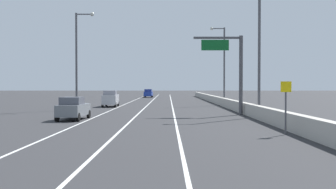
{
  "coord_description": "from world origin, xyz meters",
  "views": [
    {
      "loc": [
        0.92,
        -4.64,
        2.75
      ],
      "look_at": [
        0.93,
        35.33,
        1.87
      ],
      "focal_mm": 42.07,
      "sensor_mm": 36.0,
      "label": 1
    }
  ],
  "objects_px": {
    "car_blue_0": "(148,93)",
    "lamp_post_left_mid": "(78,55)",
    "lamp_post_right_third": "(223,61)",
    "car_silver_2": "(110,99)",
    "lamp_post_right_second": "(257,45)",
    "car_gray_1": "(73,108)",
    "speed_advisory_sign": "(286,103)",
    "overhead_sign_gantry": "(233,65)"
  },
  "relations": [
    {
      "from": "overhead_sign_gantry",
      "to": "speed_advisory_sign",
      "type": "distance_m",
      "value": 15.52
    },
    {
      "from": "car_silver_2",
      "to": "lamp_post_left_mid",
      "type": "bearing_deg",
      "value": -110.17
    },
    {
      "from": "lamp_post_right_second",
      "to": "car_blue_0",
      "type": "xyz_separation_m",
      "value": [
        -12.39,
        58.3,
        -5.33
      ]
    },
    {
      "from": "overhead_sign_gantry",
      "to": "lamp_post_right_third",
      "type": "relative_size",
      "value": 0.68
    },
    {
      "from": "lamp_post_right_third",
      "to": "car_silver_2",
      "type": "relative_size",
      "value": 2.31
    },
    {
      "from": "overhead_sign_gantry",
      "to": "lamp_post_left_mid",
      "type": "bearing_deg",
      "value": 155.45
    },
    {
      "from": "overhead_sign_gantry",
      "to": "lamp_post_left_mid",
      "type": "distance_m",
      "value": 18.06
    },
    {
      "from": "lamp_post_right_third",
      "to": "car_silver_2",
      "type": "bearing_deg",
      "value": -165.22
    },
    {
      "from": "lamp_post_right_third",
      "to": "lamp_post_left_mid",
      "type": "relative_size",
      "value": 1.0
    },
    {
      "from": "lamp_post_right_third",
      "to": "car_gray_1",
      "type": "xyz_separation_m",
      "value": [
        -15.44,
        -24.04,
        -5.38
      ]
    },
    {
      "from": "overhead_sign_gantry",
      "to": "speed_advisory_sign",
      "type": "xyz_separation_m",
      "value": [
        0.44,
        -15.23,
        -2.96
      ]
    },
    {
      "from": "speed_advisory_sign",
      "to": "car_blue_0",
      "type": "relative_size",
      "value": 0.64
    },
    {
      "from": "car_blue_0",
      "to": "lamp_post_left_mid",
      "type": "bearing_deg",
      "value": -96.59
    },
    {
      "from": "car_blue_0",
      "to": "overhead_sign_gantry",
      "type": "bearing_deg",
      "value": -78.97
    },
    {
      "from": "car_blue_0",
      "to": "car_silver_2",
      "type": "height_order",
      "value": "car_silver_2"
    },
    {
      "from": "lamp_post_left_mid",
      "to": "car_gray_1",
      "type": "distance_m",
      "value": 14.22
    },
    {
      "from": "car_blue_0",
      "to": "car_gray_1",
      "type": "bearing_deg",
      "value": -92.86
    },
    {
      "from": "speed_advisory_sign",
      "to": "car_blue_0",
      "type": "bearing_deg",
      "value": 99.04
    },
    {
      "from": "speed_advisory_sign",
      "to": "car_gray_1",
      "type": "distance_m",
      "value": 17.34
    },
    {
      "from": "lamp_post_right_second",
      "to": "lamp_post_left_mid",
      "type": "distance_m",
      "value": 20.67
    },
    {
      "from": "lamp_post_left_mid",
      "to": "car_blue_0",
      "type": "bearing_deg",
      "value": 83.41
    },
    {
      "from": "car_silver_2",
      "to": "car_gray_1",
      "type": "bearing_deg",
      "value": -90.27
    },
    {
      "from": "overhead_sign_gantry",
      "to": "lamp_post_left_mid",
      "type": "height_order",
      "value": "lamp_post_left_mid"
    },
    {
      "from": "lamp_post_right_second",
      "to": "lamp_post_right_third",
      "type": "bearing_deg",
      "value": 90.0
    },
    {
      "from": "lamp_post_right_second",
      "to": "car_gray_1",
      "type": "distance_m",
      "value": 16.56
    },
    {
      "from": "lamp_post_right_second",
      "to": "car_blue_0",
      "type": "distance_m",
      "value": 59.84
    },
    {
      "from": "lamp_post_right_third",
      "to": "car_blue_0",
      "type": "height_order",
      "value": "lamp_post_right_third"
    },
    {
      "from": "car_blue_0",
      "to": "car_silver_2",
      "type": "bearing_deg",
      "value": -94.12
    },
    {
      "from": "overhead_sign_gantry",
      "to": "lamp_post_left_mid",
      "type": "xyz_separation_m",
      "value": [
        -16.36,
        7.47,
        1.58
      ]
    },
    {
      "from": "lamp_post_right_third",
      "to": "car_silver_2",
      "type": "xyz_separation_m",
      "value": [
        -15.34,
        -4.05,
        -5.24
      ]
    },
    {
      "from": "lamp_post_right_second",
      "to": "car_gray_1",
      "type": "bearing_deg",
      "value": -170.27
    },
    {
      "from": "lamp_post_right_second",
      "to": "car_silver_2",
      "type": "relative_size",
      "value": 2.31
    },
    {
      "from": "overhead_sign_gantry",
      "to": "speed_advisory_sign",
      "type": "height_order",
      "value": "overhead_sign_gantry"
    },
    {
      "from": "car_gray_1",
      "to": "lamp_post_right_third",
      "type": "bearing_deg",
      "value": 57.3
    },
    {
      "from": "lamp_post_right_second",
      "to": "car_gray_1",
      "type": "relative_size",
      "value": 2.49
    },
    {
      "from": "overhead_sign_gantry",
      "to": "car_silver_2",
      "type": "height_order",
      "value": "overhead_sign_gantry"
    },
    {
      "from": "lamp_post_right_second",
      "to": "car_silver_2",
      "type": "distance_m",
      "value": 23.74
    },
    {
      "from": "overhead_sign_gantry",
      "to": "lamp_post_right_second",
      "type": "bearing_deg",
      "value": -60.65
    },
    {
      "from": "lamp_post_right_second",
      "to": "car_gray_1",
      "type": "height_order",
      "value": "lamp_post_right_second"
    },
    {
      "from": "speed_advisory_sign",
      "to": "lamp_post_right_second",
      "type": "relative_size",
      "value": 0.27
    },
    {
      "from": "lamp_post_right_third",
      "to": "car_silver_2",
      "type": "distance_m",
      "value": 16.71
    },
    {
      "from": "lamp_post_left_mid",
      "to": "car_blue_0",
      "type": "xyz_separation_m",
      "value": [
        5.55,
        48.02,
        -5.33
      ]
    }
  ]
}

